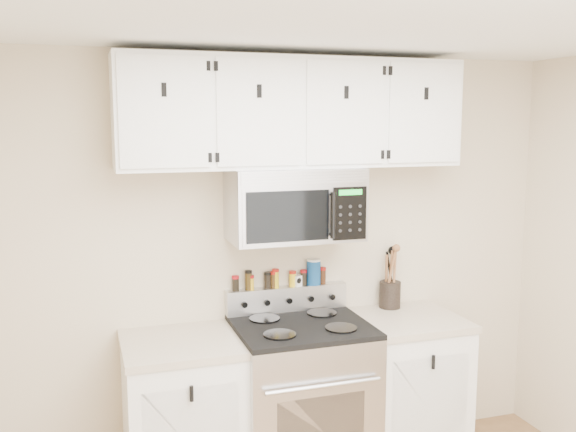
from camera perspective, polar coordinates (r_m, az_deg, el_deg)
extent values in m
cube|color=beige|center=(3.94, -0.28, -4.07)|extent=(3.50, 0.01, 2.50)
cube|color=white|center=(2.29, 13.86, 18.03)|extent=(3.50, 3.50, 0.01)
cube|color=#B7B7BA|center=(3.91, 1.22, -16.43)|extent=(0.76, 0.65, 0.92)
cube|color=black|center=(3.65, 2.94, -18.53)|extent=(0.50, 0.02, 0.40)
cube|color=black|center=(3.74, 1.24, -9.80)|extent=(0.76, 0.65, 0.03)
cube|color=#B7B7BA|center=(3.97, -0.12, -7.34)|extent=(0.76, 0.08, 0.15)
cylinder|color=black|center=(3.54, -0.74, -10.50)|extent=(0.18, 0.18, 0.01)
cylinder|color=black|center=(3.66, 4.74, -9.90)|extent=(0.18, 0.18, 0.01)
cylinder|color=black|center=(3.81, -2.09, -9.11)|extent=(0.18, 0.18, 0.01)
cylinder|color=black|center=(3.92, 3.03, -8.61)|extent=(0.18, 0.18, 0.01)
cube|color=white|center=(3.79, -9.30, -17.71)|extent=(0.62, 0.60, 0.88)
cube|color=tan|center=(3.61, -9.48, -11.15)|extent=(0.64, 0.62, 0.04)
cube|color=white|center=(4.20, 10.35, -15.06)|extent=(0.62, 0.60, 0.88)
cube|color=tan|center=(4.04, 10.53, -9.06)|extent=(0.64, 0.62, 0.04)
cube|color=#9E9EA3|center=(3.71, 0.59, 1.09)|extent=(0.76, 0.38, 0.42)
cube|color=#B7B7BA|center=(3.50, 1.62, 3.45)|extent=(0.73, 0.01, 0.08)
cube|color=black|center=(3.49, 0.00, -0.03)|extent=(0.47, 0.01, 0.28)
cube|color=black|center=(3.62, 5.50, 0.23)|extent=(0.20, 0.01, 0.30)
cylinder|color=black|center=(3.54, 4.04, 0.07)|extent=(0.03, 0.03, 0.26)
cube|color=white|center=(3.70, 0.48, 9.15)|extent=(2.00, 0.33, 0.62)
cube|color=white|center=(3.36, -10.93, 9.07)|extent=(0.46, 0.01, 0.57)
cube|color=black|center=(3.36, -10.97, 10.97)|extent=(0.02, 0.01, 0.07)
cube|color=white|center=(3.46, -2.59, 9.19)|extent=(0.46, 0.01, 0.57)
cube|color=black|center=(3.46, -2.57, 11.04)|extent=(0.03, 0.01, 0.07)
cube|color=white|center=(3.63, 5.14, 9.13)|extent=(0.46, 0.01, 0.57)
cube|color=black|center=(3.62, 5.22, 10.89)|extent=(0.03, 0.01, 0.07)
cube|color=white|center=(3.85, 12.09, 8.94)|extent=(0.46, 0.01, 0.57)
cube|color=black|center=(3.85, 12.20, 10.60)|extent=(0.02, 0.01, 0.07)
cylinder|color=black|center=(4.18, 9.05, -6.92)|extent=(0.14, 0.14, 0.17)
cylinder|color=brown|center=(4.15, 9.09, -5.19)|extent=(0.02, 0.02, 0.32)
cylinder|color=brown|center=(4.15, 9.44, -5.04)|extent=(0.02, 0.02, 0.34)
cylinder|color=brown|center=(4.15, 8.73, -5.33)|extent=(0.02, 0.02, 0.29)
cylinder|color=black|center=(4.17, 9.08, -5.18)|extent=(0.02, 0.02, 0.30)
cylinder|color=brown|center=(4.12, 9.09, -5.19)|extent=(0.02, 0.02, 0.33)
cube|color=white|center=(3.96, 0.85, -5.75)|extent=(0.07, 0.07, 0.07)
cylinder|color=navy|center=(3.99, 2.29, -5.05)|extent=(0.09, 0.09, 0.15)
cylinder|color=white|center=(3.97, 2.30, -3.92)|extent=(0.09, 0.09, 0.01)
cylinder|color=black|center=(3.85, -4.69, -6.11)|extent=(0.04, 0.04, 0.08)
cylinder|color=#AB0D15|center=(3.84, -4.70, -5.45)|extent=(0.04, 0.04, 0.02)
cylinder|color=#3D2C0E|center=(3.87, -3.53, -5.83)|extent=(0.04, 0.04, 0.10)
cylinder|color=black|center=(3.86, -3.54, -4.98)|extent=(0.04, 0.04, 0.02)
cylinder|color=gold|center=(3.88, -3.32, -6.04)|extent=(0.04, 0.04, 0.07)
cylinder|color=maroon|center=(3.87, -3.33, -5.40)|extent=(0.04, 0.04, 0.02)
cylinder|color=black|center=(3.90, -1.82, -5.84)|extent=(0.04, 0.04, 0.08)
cylinder|color=black|center=(3.89, -1.83, -5.12)|extent=(0.04, 0.04, 0.02)
cylinder|color=#40290F|center=(3.91, -1.31, -5.79)|extent=(0.04, 0.04, 0.09)
cylinder|color=#B1140D|center=(3.90, -1.32, -5.07)|extent=(0.04, 0.04, 0.02)
cylinder|color=gold|center=(3.91, -1.11, -5.67)|extent=(0.04, 0.04, 0.10)
cylinder|color=#A8140C|center=(3.90, -1.12, -4.85)|extent=(0.04, 0.04, 0.02)
cylinder|color=yellow|center=(3.95, 0.41, -5.70)|extent=(0.04, 0.04, 0.08)
cylinder|color=#A8190C|center=(3.94, 0.41, -5.02)|extent=(0.04, 0.04, 0.02)
cylinder|color=black|center=(3.97, 1.39, -5.60)|extent=(0.04, 0.04, 0.08)
cylinder|color=#9F0C11|center=(3.96, 1.39, -4.92)|extent=(0.04, 0.04, 0.02)
cylinder|color=#3B1F0E|center=(3.99, 2.27, -5.48)|extent=(0.04, 0.04, 0.09)
cylinder|color=black|center=(3.98, 2.27, -4.75)|extent=(0.04, 0.04, 0.02)
cylinder|color=#C68717|center=(4.00, 2.50, -5.53)|extent=(0.04, 0.04, 0.08)
cylinder|color=black|center=(3.99, 2.51, -4.88)|extent=(0.04, 0.04, 0.02)
cylinder|color=#3B1E0E|center=(4.01, 3.08, -5.42)|extent=(0.04, 0.04, 0.09)
cylinder|color=#A4110C|center=(4.00, 3.08, -4.71)|extent=(0.04, 0.04, 0.02)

